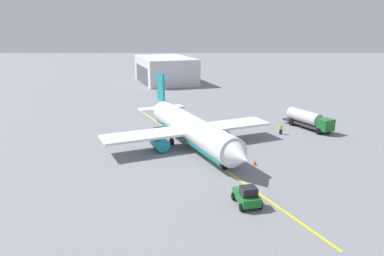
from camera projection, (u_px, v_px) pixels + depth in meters
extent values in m
plane|color=slate|center=(192.00, 147.00, 57.48)|extent=(400.00, 400.00, 0.00)
cylinder|color=white|center=(192.00, 128.00, 56.68)|extent=(24.45, 13.86, 3.92)
cube|color=teal|center=(192.00, 135.00, 56.97)|extent=(22.89, 12.64, 1.10)
cone|color=white|center=(240.00, 157.00, 44.47)|extent=(4.72, 4.86, 3.76)
cone|color=white|center=(160.00, 107.00, 69.40)|extent=(5.81, 5.04, 3.33)
cube|color=teal|center=(161.00, 87.00, 67.73)|extent=(3.07, 1.64, 5.20)
cube|color=white|center=(161.00, 108.00, 68.79)|extent=(5.64, 8.64, 0.24)
cube|color=white|center=(189.00, 130.00, 57.69)|extent=(15.57, 26.84, 0.36)
cylinder|color=teal|center=(221.00, 135.00, 59.39)|extent=(3.78, 3.23, 2.10)
cylinder|color=teal|center=(160.00, 143.00, 55.26)|extent=(3.78, 3.23, 2.10)
cylinder|color=#4C4C51|center=(225.00, 161.00, 48.00)|extent=(0.24, 0.24, 1.23)
cylinder|color=black|center=(225.00, 166.00, 48.17)|extent=(1.17, 0.82, 1.10)
cylinder|color=#4C4C51|center=(202.00, 134.00, 59.95)|extent=(0.24, 0.24, 1.23)
cylinder|color=black|center=(201.00, 138.00, 60.12)|extent=(1.17, 0.82, 1.10)
cylinder|color=#4C4C51|center=(172.00, 138.00, 57.89)|extent=(0.24, 0.24, 1.23)
cylinder|color=black|center=(172.00, 142.00, 58.05)|extent=(1.17, 0.82, 1.10)
cube|color=#2D2D33|center=(306.00, 124.00, 67.82)|extent=(9.91, 6.81, 0.30)
cube|color=#196B28|center=(326.00, 125.00, 63.70)|extent=(2.89, 3.05, 2.00)
cube|color=black|center=(330.00, 124.00, 62.83)|extent=(1.07, 1.84, 0.90)
cylinder|color=silver|center=(304.00, 116.00, 67.99)|extent=(7.34, 5.33, 2.30)
cylinder|color=black|center=(329.00, 129.00, 64.90)|extent=(1.14, 0.82, 1.10)
cylinder|color=black|center=(318.00, 131.00, 63.78)|extent=(1.14, 0.82, 1.10)
cylinder|color=black|center=(301.00, 121.00, 70.54)|extent=(1.14, 0.82, 1.10)
cylinder|color=black|center=(291.00, 123.00, 69.41)|extent=(1.14, 0.82, 1.10)
cube|color=#196B28|center=(247.00, 197.00, 38.76)|extent=(3.93, 2.69, 0.90)
cube|color=black|center=(249.00, 191.00, 38.04)|extent=(1.70, 1.85, 0.90)
cylinder|color=black|center=(234.00, 196.00, 39.91)|extent=(0.84, 0.46, 0.80)
cylinder|color=black|center=(251.00, 195.00, 40.30)|extent=(0.84, 0.46, 0.80)
cylinder|color=black|center=(241.00, 207.00, 37.46)|extent=(0.84, 0.46, 0.80)
cylinder|color=black|center=(260.00, 206.00, 37.85)|extent=(0.84, 0.46, 0.80)
cube|color=navy|center=(281.00, 132.00, 63.93)|extent=(0.35, 0.46, 0.85)
cube|color=yellow|center=(281.00, 128.00, 63.73)|extent=(0.39, 0.54, 0.60)
sphere|color=tan|center=(281.00, 125.00, 63.61)|extent=(0.24, 0.24, 0.24)
cone|color=#F2590F|center=(255.00, 163.00, 49.82)|extent=(0.62, 0.62, 0.68)
cube|color=silver|center=(165.00, 70.00, 121.81)|extent=(29.58, 22.85, 8.11)
cube|color=#4C515B|center=(142.00, 74.00, 119.79)|extent=(17.38, 5.80, 5.35)
cube|color=yellow|center=(192.00, 147.00, 57.48)|extent=(55.56, 25.24, 0.01)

